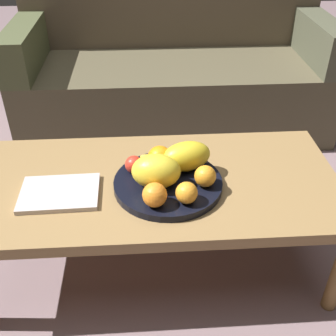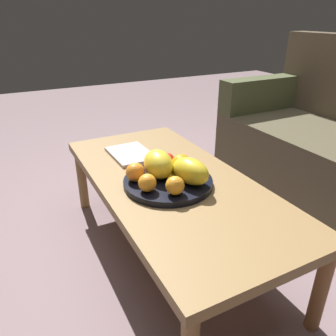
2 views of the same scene
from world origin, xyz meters
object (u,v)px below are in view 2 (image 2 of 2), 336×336
(banana_bunch, at_px, (177,169))
(orange_back, at_px, (175,186))
(orange_left, at_px, (181,164))
(magazine, at_px, (131,154))
(coffee_table, at_px, (172,187))
(melon_large_front, at_px, (190,171))
(orange_right, at_px, (135,172))
(melon_smaller_beside, at_px, (158,164))
(fruit_bowl, at_px, (168,182))
(apple_front, at_px, (168,160))
(orange_front, at_px, (147,183))

(banana_bunch, bearing_deg, orange_back, -31.50)
(orange_left, bearing_deg, magazine, -163.83)
(coffee_table, height_order, orange_back, orange_back)
(orange_left, bearing_deg, melon_large_front, -5.73)
(melon_large_front, relative_size, orange_back, 2.39)
(coffee_table, bearing_deg, orange_right, -93.12)
(melon_large_front, xyz_separation_m, orange_right, (-0.11, -0.18, -0.01))
(melon_smaller_beside, height_order, banana_bunch, melon_smaller_beside)
(magazine, bearing_deg, banana_bunch, 11.10)
(banana_bunch, height_order, magazine, banana_bunch)
(melon_smaller_beside, bearing_deg, orange_back, -2.94)
(magazine, bearing_deg, orange_left, 14.89)
(orange_back, distance_m, banana_bunch, 0.16)
(banana_bunch, xyz_separation_m, magazine, (-0.33, -0.07, -0.04))
(orange_left, xyz_separation_m, orange_back, (0.14, -0.10, -0.01))
(orange_back, bearing_deg, orange_right, -151.88)
(coffee_table, bearing_deg, orange_left, 65.45)
(coffee_table, distance_m, fruit_bowl, 0.08)
(melon_large_front, xyz_separation_m, apple_front, (-0.18, -0.01, -0.02))
(melon_smaller_beside, xyz_separation_m, banana_bunch, (0.02, 0.07, -0.03))
(orange_left, xyz_separation_m, orange_right, (-0.02, -0.19, -0.00))
(apple_front, bearing_deg, orange_back, -21.04)
(orange_left, height_order, magazine, orange_left)
(coffee_table, distance_m, orange_back, 0.20)
(banana_bunch, bearing_deg, melon_smaller_beside, -106.66)
(orange_right, distance_m, magazine, 0.32)
(coffee_table, xyz_separation_m, apple_front, (-0.07, 0.02, 0.10))
(magazine, bearing_deg, melon_large_front, 10.42)
(fruit_bowl, height_order, orange_back, orange_back)
(orange_front, relative_size, banana_bunch, 0.43)
(orange_left, relative_size, apple_front, 1.39)
(melon_smaller_beside, bearing_deg, orange_right, -94.59)
(magazine, bearing_deg, orange_right, -19.01)
(orange_right, bearing_deg, fruit_bowl, 68.31)
(orange_right, height_order, magazine, orange_right)
(orange_right, bearing_deg, orange_front, 4.86)
(melon_large_front, bearing_deg, orange_front, -95.28)
(melon_large_front, bearing_deg, orange_left, 174.27)
(orange_right, height_order, orange_back, orange_right)
(orange_front, relative_size, orange_right, 0.90)
(coffee_table, distance_m, apple_front, 0.12)
(orange_right, height_order, banana_bunch, orange_right)
(melon_large_front, relative_size, magazine, 0.67)
(orange_back, relative_size, banana_bunch, 0.44)
(apple_front, height_order, banana_bunch, banana_bunch)
(orange_back, distance_m, magazine, 0.47)
(melon_smaller_beside, bearing_deg, banana_bunch, 73.34)
(orange_front, xyz_separation_m, orange_right, (-0.10, -0.01, 0.00))
(orange_back, height_order, banana_bunch, orange_back)
(fruit_bowl, relative_size, orange_right, 4.73)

